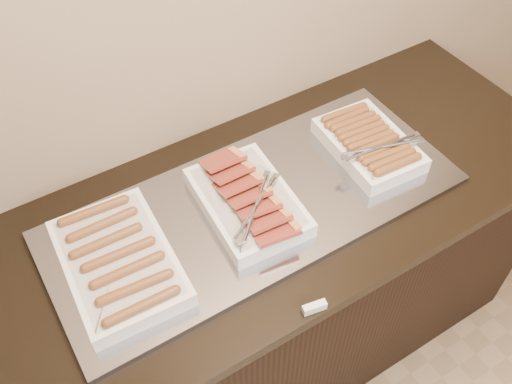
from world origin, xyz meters
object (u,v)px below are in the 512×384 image
dish_center (248,201)px  warming_tray (255,206)px  counter (255,291)px  dish_left (119,261)px  dish_right (369,143)px

dish_center → warming_tray: bearing=12.3°
counter → dish_left: dish_left is taller
dish_left → dish_center: 0.39m
warming_tray → dish_center: 0.05m
warming_tray → dish_center: size_ratio=3.10×
warming_tray → dish_left: size_ratio=2.92×
counter → dish_left: 0.65m
dish_center → dish_left: bearing=-176.8°
dish_center → dish_right: dish_center is taller
counter → warming_tray: bearing=0.0°
dish_left → dish_right: (0.82, -0.00, 0.01)m
warming_tray → dish_left: dish_left is taller
dish_left → dish_right: size_ratio=1.21×
warming_tray → dish_right: (0.41, -0.00, 0.05)m
warming_tray → dish_center: bearing=-171.5°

